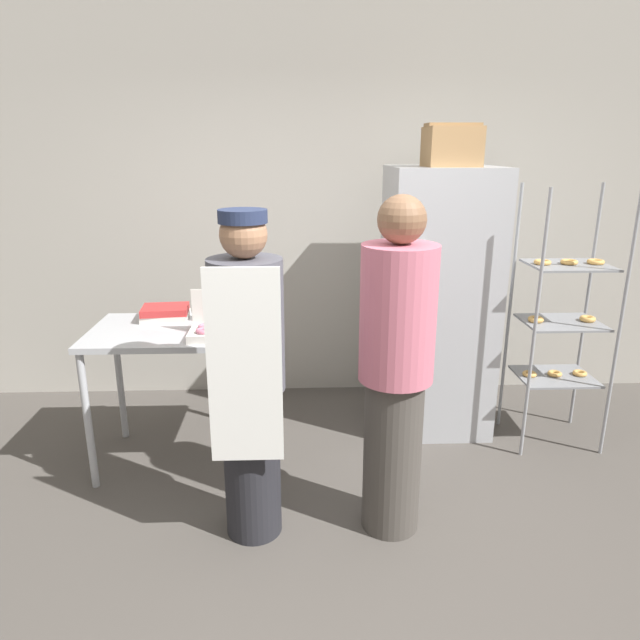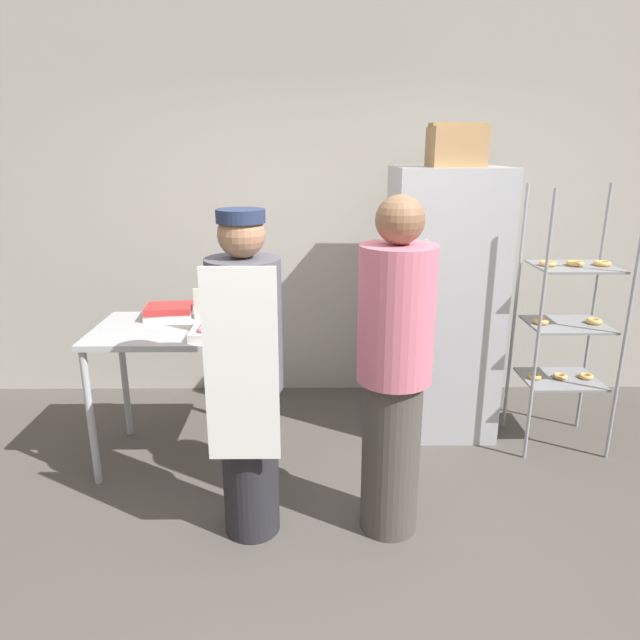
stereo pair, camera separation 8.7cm
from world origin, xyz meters
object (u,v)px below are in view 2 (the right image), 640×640
(person_baker, at_px, (247,376))
(person_customer, at_px, (394,371))
(blender_pitcher, at_px, (220,303))
(refrigerator, at_px, (442,303))
(donut_box, at_px, (215,329))
(cardboard_storage_box, at_px, (456,146))
(baking_rack, at_px, (567,322))
(binder_stack, at_px, (169,312))

(person_baker, height_order, person_customer, person_customer)
(blender_pitcher, bearing_deg, person_baker, -73.00)
(refrigerator, bearing_deg, donut_box, -156.41)
(donut_box, distance_m, cardboard_storage_box, 1.87)
(blender_pitcher, relative_size, person_customer, 0.16)
(refrigerator, distance_m, cardboard_storage_box, 1.05)
(refrigerator, relative_size, cardboard_storage_box, 5.53)
(baking_rack, bearing_deg, person_baker, -154.87)
(refrigerator, height_order, donut_box, refrigerator)
(binder_stack, bearing_deg, person_baker, -57.43)
(person_customer, bearing_deg, cardboard_storage_box, 65.68)
(baking_rack, height_order, person_baker, baking_rack)
(blender_pitcher, xyz_separation_m, cardboard_storage_box, (1.48, 0.25, 0.95))
(person_baker, bearing_deg, binder_stack, 122.57)
(blender_pitcher, relative_size, person_baker, 0.17)
(blender_pitcher, distance_m, person_customer, 1.30)
(refrigerator, distance_m, binder_stack, 1.84)
(refrigerator, relative_size, donut_box, 6.60)
(baking_rack, distance_m, person_customer, 1.55)
(donut_box, height_order, cardboard_storage_box, cardboard_storage_box)
(donut_box, height_order, person_baker, person_baker)
(blender_pitcher, bearing_deg, cardboard_storage_box, 9.57)
(person_customer, bearing_deg, refrigerator, 67.57)
(binder_stack, height_order, person_baker, person_baker)
(cardboard_storage_box, xyz_separation_m, person_customer, (-0.49, -1.09, -1.07))
(binder_stack, xyz_separation_m, cardboard_storage_box, (1.83, 0.16, 1.03))
(baking_rack, bearing_deg, refrigerator, 160.18)
(refrigerator, xyz_separation_m, donut_box, (-1.46, -0.64, 0.02))
(baking_rack, height_order, blender_pitcher, baking_rack)
(binder_stack, relative_size, cardboard_storage_box, 0.93)
(baking_rack, bearing_deg, binder_stack, 179.42)
(cardboard_storage_box, bearing_deg, refrigerator, 92.52)
(refrigerator, height_order, cardboard_storage_box, cardboard_storage_box)
(donut_box, relative_size, person_baker, 0.16)
(refrigerator, xyz_separation_m, person_baker, (-1.22, -1.20, -0.04))
(refrigerator, bearing_deg, person_customer, -112.43)
(refrigerator, relative_size, person_baker, 1.09)
(baking_rack, relative_size, binder_stack, 5.64)
(person_baker, relative_size, person_customer, 0.96)
(baking_rack, relative_size, person_baker, 1.03)
(binder_stack, distance_m, person_baker, 1.13)
(person_baker, xyz_separation_m, person_customer, (0.73, 0.02, 0.02))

